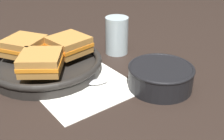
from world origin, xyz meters
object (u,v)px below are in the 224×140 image
(sandwich_far_left, at_px, (24,46))
(drinking_glass, at_px, (117,35))
(sandwich_near_right, at_px, (69,45))
(skillet, at_px, (47,65))
(spoon, at_px, (89,83))
(sandwich_near_left, at_px, (41,62))
(soup_bowl, at_px, (161,76))

(sandwich_far_left, bearing_deg, drinking_glass, -12.82)
(sandwich_near_right, bearing_deg, skillet, -179.69)
(sandwich_near_right, height_order, drinking_glass, drinking_glass)
(spoon, distance_m, sandwich_near_left, 0.13)
(skillet, distance_m, drinking_glass, 0.24)
(spoon, bearing_deg, skillet, 125.66)
(sandwich_far_left, bearing_deg, soup_bowl, -51.37)
(sandwich_near_left, bearing_deg, spoon, -37.72)
(skillet, distance_m, sandwich_far_left, 0.08)
(spoon, bearing_deg, sandwich_near_right, 96.69)
(soup_bowl, distance_m, spoon, 0.18)
(soup_bowl, height_order, sandwich_near_left, sandwich_near_left)
(drinking_glass, bearing_deg, skillet, 179.97)
(skillet, relative_size, drinking_glass, 2.65)
(sandwich_near_left, height_order, drinking_glass, drinking_glass)
(spoon, xyz_separation_m, skillet, (-0.06, 0.14, 0.01))
(sandwich_near_left, distance_m, sandwich_far_left, 0.12)
(drinking_glass, bearing_deg, sandwich_far_left, 167.18)
(skillet, xyz_separation_m, sandwich_near_right, (0.07, 0.00, 0.04))
(sandwich_far_left, distance_m, drinking_glass, 0.28)
(soup_bowl, xyz_separation_m, sandwich_far_left, (-0.24, 0.30, 0.03))
(sandwich_near_left, xyz_separation_m, drinking_glass, (0.27, 0.06, -0.01))
(soup_bowl, bearing_deg, sandwich_near_left, 143.62)
(skillet, relative_size, sandwich_near_right, 2.56)
(sandwich_near_left, xyz_separation_m, sandwich_far_left, (-0.00, 0.12, 0.00))
(skillet, xyz_separation_m, drinking_glass, (0.24, -0.00, 0.04))
(soup_bowl, height_order, drinking_glass, drinking_glass)
(sandwich_near_right, bearing_deg, soup_bowl, -61.02)
(sandwich_near_left, height_order, sandwich_near_right, same)
(sandwich_far_left, bearing_deg, spoon, -64.30)
(sandwich_far_left, bearing_deg, sandwich_near_right, -29.69)
(spoon, distance_m, sandwich_near_right, 0.15)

